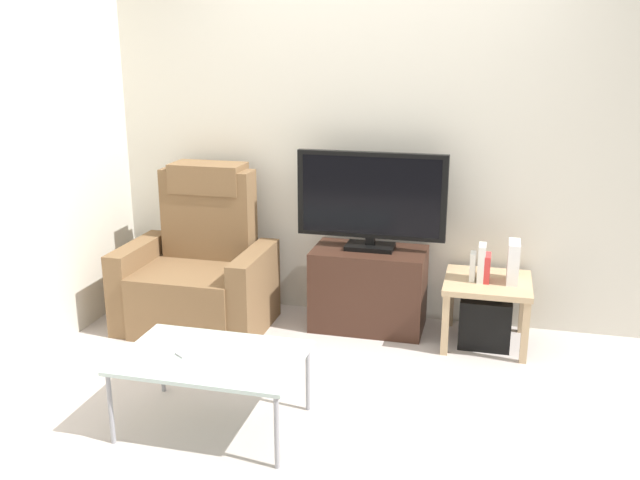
% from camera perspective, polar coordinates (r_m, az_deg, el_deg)
% --- Properties ---
extents(ground_plane, '(6.40, 6.40, 0.00)m').
position_cam_1_polar(ground_plane, '(4.09, 1.42, -11.61)').
color(ground_plane, '#BCB2AD').
extents(wall_back, '(6.40, 0.06, 2.60)m').
position_cam_1_polar(wall_back, '(4.77, 4.60, 8.81)').
color(wall_back, beige).
rests_on(wall_back, ground).
extents(wall_side, '(0.06, 4.48, 2.60)m').
position_cam_1_polar(wall_side, '(4.47, -22.84, 7.12)').
color(wall_side, beige).
rests_on(wall_side, ground).
extents(tv_stand, '(0.75, 0.43, 0.55)m').
position_cam_1_polar(tv_stand, '(4.74, 3.99, -3.96)').
color(tv_stand, '#3D2319').
rests_on(tv_stand, ground).
extents(television, '(0.99, 0.20, 0.65)m').
position_cam_1_polar(television, '(4.58, 4.19, 3.39)').
color(television, black).
rests_on(television, tv_stand).
extents(recliner_armchair, '(0.98, 0.78, 1.08)m').
position_cam_1_polar(recliner_armchair, '(4.85, -9.80, -2.51)').
color(recliner_armchair, brown).
rests_on(recliner_armchair, ground).
extents(side_table, '(0.54, 0.54, 0.43)m').
position_cam_1_polar(side_table, '(4.58, 13.50, -3.99)').
color(side_table, tan).
rests_on(side_table, ground).
extents(subwoofer_box, '(0.32, 0.32, 0.32)m').
position_cam_1_polar(subwoofer_box, '(4.65, 13.33, -6.34)').
color(subwoofer_box, black).
rests_on(subwoofer_box, ground).
extents(book_leftmost, '(0.03, 0.10, 0.18)m').
position_cam_1_polar(book_leftmost, '(4.51, 12.35, -2.11)').
color(book_leftmost, white).
rests_on(book_leftmost, side_table).
extents(book_middle, '(0.04, 0.14, 0.24)m').
position_cam_1_polar(book_middle, '(4.50, 13.04, -1.82)').
color(book_middle, white).
rests_on(book_middle, side_table).
extents(book_rightmost, '(0.04, 0.14, 0.18)m').
position_cam_1_polar(book_rightmost, '(4.51, 13.49, -2.23)').
color(book_rightmost, red).
rests_on(book_rightmost, side_table).
extents(game_console, '(0.07, 0.20, 0.26)m').
position_cam_1_polar(game_console, '(4.53, 15.49, -1.73)').
color(game_console, white).
rests_on(game_console, side_table).
extents(coffee_table, '(0.90, 0.60, 0.39)m').
position_cam_1_polar(coffee_table, '(3.56, -8.81, -9.66)').
color(coffee_table, '#B2C6C1').
rests_on(coffee_table, ground).
extents(cell_phone, '(0.14, 0.16, 0.01)m').
position_cam_1_polar(cell_phone, '(3.60, -10.45, -8.92)').
color(cell_phone, '#B7B7BC').
rests_on(cell_phone, coffee_table).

